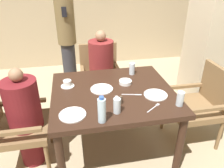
% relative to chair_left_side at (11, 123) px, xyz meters
% --- Properties ---
extents(ground_plane, '(16.00, 16.00, 0.00)m').
position_rel_chair_left_side_xyz_m(ground_plane, '(1.00, 0.00, -0.50)').
color(ground_plane, tan).
extents(pillar_stone, '(0.59, 0.59, 2.70)m').
position_rel_chair_left_side_xyz_m(pillar_stone, '(2.61, 0.84, 0.85)').
color(pillar_stone, beige).
rests_on(pillar_stone, ground_plane).
extents(dining_table, '(1.20, 1.06, 0.76)m').
position_rel_chair_left_side_xyz_m(dining_table, '(1.00, 0.00, 0.16)').
color(dining_table, '#331E14').
rests_on(dining_table, ground_plane).
extents(chair_left_side, '(0.53, 0.53, 0.90)m').
position_rel_chair_left_side_xyz_m(chair_left_side, '(0.00, 0.00, 0.00)').
color(chair_left_side, brown).
rests_on(chair_left_side, ground_plane).
extents(diner_in_left_chair, '(0.32, 0.32, 1.07)m').
position_rel_chair_left_side_xyz_m(diner_in_left_chair, '(0.14, 0.00, 0.05)').
color(diner_in_left_chair, maroon).
rests_on(diner_in_left_chair, ground_plane).
extents(chair_far_side, '(0.53, 0.53, 0.90)m').
position_rel_chair_left_side_xyz_m(chair_far_side, '(1.00, 0.93, 0.00)').
color(chair_far_side, brown).
rests_on(chair_far_side, ground_plane).
extents(diner_in_far_chair, '(0.32, 0.32, 1.16)m').
position_rel_chair_left_side_xyz_m(diner_in_far_chair, '(1.00, 0.79, 0.09)').
color(diner_in_far_chair, maroon).
rests_on(diner_in_far_chair, ground_plane).
extents(chair_right_side, '(0.53, 0.53, 0.90)m').
position_rel_chair_left_side_xyz_m(chair_right_side, '(2.01, 0.00, 0.00)').
color(chair_right_side, brown).
rests_on(chair_right_side, ground_plane).
extents(standing_host, '(0.28, 0.32, 1.68)m').
position_rel_chair_left_side_xyz_m(standing_host, '(0.58, 1.57, 0.40)').
color(standing_host, '#2D2D33').
rests_on(standing_host, ground_plane).
extents(plate_main_left, '(0.22, 0.22, 0.01)m').
position_rel_chair_left_side_xyz_m(plate_main_left, '(1.38, -0.16, 0.26)').
color(plate_main_left, white).
rests_on(plate_main_left, dining_table).
extents(plate_main_right, '(0.22, 0.22, 0.01)m').
position_rel_chair_left_side_xyz_m(plate_main_right, '(0.60, -0.33, 0.26)').
color(plate_main_right, white).
rests_on(plate_main_right, dining_table).
extents(plate_dessert_center, '(0.22, 0.22, 0.01)m').
position_rel_chair_left_side_xyz_m(plate_dessert_center, '(0.90, 0.05, 0.26)').
color(plate_dessert_center, white).
rests_on(plate_dessert_center, dining_table).
extents(teacup_with_saucer, '(0.14, 0.14, 0.07)m').
position_rel_chair_left_side_xyz_m(teacup_with_saucer, '(0.56, 0.18, 0.28)').
color(teacup_with_saucer, white).
rests_on(teacup_with_saucer, dining_table).
extents(bowl_small, '(0.13, 0.13, 0.04)m').
position_rel_chair_left_side_xyz_m(bowl_small, '(1.16, 0.13, 0.27)').
color(bowl_small, white).
rests_on(bowl_small, dining_table).
extents(water_bottle, '(0.07, 0.07, 0.23)m').
position_rel_chair_left_side_xyz_m(water_bottle, '(0.82, -0.46, 0.36)').
color(water_bottle, silver).
rests_on(water_bottle, dining_table).
extents(glass_tall_near, '(0.06, 0.06, 0.13)m').
position_rel_chair_left_side_xyz_m(glass_tall_near, '(1.53, -0.36, 0.32)').
color(glass_tall_near, silver).
rests_on(glass_tall_near, dining_table).
extents(glass_tall_mid, '(0.06, 0.06, 0.13)m').
position_rel_chair_left_side_xyz_m(glass_tall_mid, '(0.97, -0.36, 0.32)').
color(glass_tall_mid, silver).
rests_on(glass_tall_mid, dining_table).
extents(glass_tall_far, '(0.06, 0.06, 0.13)m').
position_rel_chair_left_side_xyz_m(glass_tall_far, '(1.29, 0.34, 0.32)').
color(glass_tall_far, silver).
rests_on(glass_tall_far, dining_table).
extents(salt_shaker, '(0.03, 0.03, 0.08)m').
position_rel_chair_left_side_xyz_m(salt_shaker, '(0.99, -0.24, 0.29)').
color(salt_shaker, white).
rests_on(salt_shaker, dining_table).
extents(pepper_shaker, '(0.03, 0.03, 0.07)m').
position_rel_chair_left_side_xyz_m(pepper_shaker, '(1.03, -0.24, 0.29)').
color(pepper_shaker, '#4C3D2D').
rests_on(pepper_shaker, dining_table).
extents(fork_beside_plate, '(0.15, 0.12, 0.00)m').
position_rel_chair_left_side_xyz_m(fork_beside_plate, '(1.30, -0.35, 0.26)').
color(fork_beside_plate, silver).
rests_on(fork_beside_plate, dining_table).
extents(knife_beside_plate, '(0.19, 0.06, 0.00)m').
position_rel_chair_left_side_xyz_m(knife_beside_plate, '(1.17, -0.11, 0.26)').
color(knife_beside_plate, silver).
rests_on(knife_beside_plate, dining_table).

